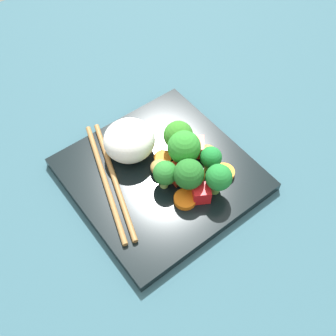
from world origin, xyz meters
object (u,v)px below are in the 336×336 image
square_plate (160,174)px  broccoli_floret_4 (165,173)px  carrot_slice_1 (224,173)px  rice_mound (129,140)px  chopstick_pair (110,179)px

square_plate → broccoli_floret_4: broccoli_floret_4 is taller
square_plate → carrot_slice_1: 8.92cm
square_plate → broccoli_floret_4: (0.58, 2.07, 3.17)cm
rice_mound → broccoli_floret_4: rice_mound is taller
square_plate → rice_mound: (1.59, -5.34, 3.34)cm
square_plate → carrot_slice_1: size_ratio=8.01×
carrot_slice_1 → chopstick_pair: same height
square_plate → chopstick_pair: 7.22cm
rice_mound → square_plate: bearing=106.6°
chopstick_pair → carrot_slice_1: bearing=74.4°
square_plate → broccoli_floret_4: size_ratio=5.57×
rice_mound → carrot_slice_1: bearing=128.5°
rice_mound → carrot_slice_1: rice_mound is taller
chopstick_pair → square_plate: bearing=83.1°
rice_mound → broccoli_floret_4: bearing=97.8°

